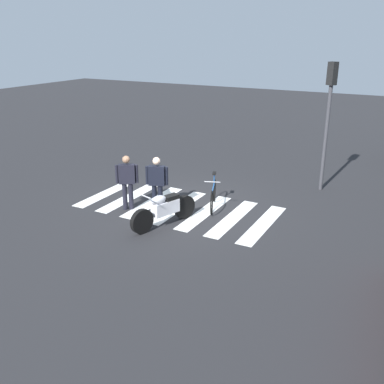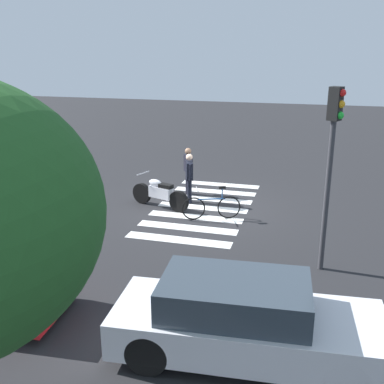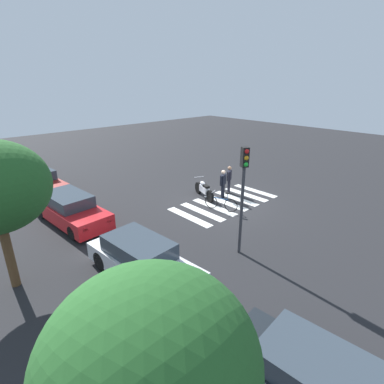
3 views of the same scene
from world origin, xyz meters
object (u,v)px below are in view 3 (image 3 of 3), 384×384
at_px(officer_by_motorcycle, 229,178).
at_px(traffic_light_pole, 243,185).
at_px(officer_on_foot, 223,182).
at_px(car_red_convertible, 71,209).
at_px(car_white_van, 142,260).
at_px(police_motorcycle, 204,190).
at_px(leaning_bicycle, 221,203).
at_px(car_maroon_wagon, 38,182).
at_px(car_blue_hatchback, 13,163).

relative_size(officer_by_motorcycle, traffic_light_pole, 0.40).
bearing_deg(officer_on_foot, traffic_light_pole, 138.10).
xyz_separation_m(officer_on_foot, officer_by_motorcycle, (0.28, -0.86, 0.00)).
xyz_separation_m(car_red_convertible, traffic_light_pole, (-6.99, -3.70, 2.12)).
height_order(officer_on_foot, traffic_light_pole, traffic_light_pole).
xyz_separation_m(car_white_van, traffic_light_pole, (-1.24, -3.61, 2.13)).
relative_size(police_motorcycle, leaning_bicycle, 1.26).
bearing_deg(car_maroon_wagon, officer_by_motorcycle, -133.63).
relative_size(car_blue_hatchback, traffic_light_pole, 1.00).
xyz_separation_m(car_maroon_wagon, traffic_light_pole, (-12.30, -3.49, 2.12)).
xyz_separation_m(police_motorcycle, traffic_light_pole, (-5.02, 3.10, 2.32)).
distance_m(leaning_bicycle, officer_by_motorcycle, 2.60).
bearing_deg(police_motorcycle, car_maroon_wagon, 42.13).
distance_m(officer_by_motorcycle, car_red_convertible, 8.72).
height_order(police_motorcycle, car_white_van, car_white_van).
bearing_deg(officer_on_foot, leaning_bicycle, 128.88).
distance_m(car_white_van, car_blue_hatchback, 17.07).
relative_size(car_white_van, car_blue_hatchback, 1.09).
distance_m(leaning_bicycle, car_red_convertible, 7.27).
bearing_deg(officer_by_motorcycle, leaning_bicycle, 121.71).
xyz_separation_m(leaning_bicycle, car_white_van, (-1.95, 6.11, 0.27)).
height_order(officer_on_foot, car_red_convertible, officer_on_foot).
xyz_separation_m(leaning_bicycle, car_maroon_wagon, (9.11, 5.99, 0.28)).
bearing_deg(officer_on_foot, car_white_van, 112.06).
relative_size(leaning_bicycle, traffic_light_pole, 0.40).
bearing_deg(car_red_convertible, leaning_bicycle, -121.52).
height_order(car_white_van, car_blue_hatchback, car_white_van).
height_order(car_blue_hatchback, traffic_light_pole, traffic_light_pole).
relative_size(leaning_bicycle, car_maroon_wagon, 0.35).
bearing_deg(car_blue_hatchback, car_red_convertible, 178.33).
height_order(leaning_bicycle, officer_on_foot, officer_on_foot).
bearing_deg(traffic_light_pole, officer_on_foot, -41.90).
distance_m(officer_on_foot, car_maroon_wagon, 10.88).
distance_m(car_blue_hatchback, traffic_light_pole, 18.75).
bearing_deg(leaning_bicycle, car_blue_hatchback, 21.21).
bearing_deg(leaning_bicycle, car_maroon_wagon, 33.33).
height_order(car_red_convertible, car_maroon_wagon, car_maroon_wagon).
distance_m(leaning_bicycle, traffic_light_pole, 4.71).
bearing_deg(car_blue_hatchback, car_maroon_wagon, 178.81).
distance_m(police_motorcycle, officer_by_motorcycle, 1.71).
relative_size(officer_by_motorcycle, car_white_van, 0.37).
bearing_deg(police_motorcycle, officer_by_motorcycle, -107.48).
bearing_deg(car_blue_hatchback, traffic_light_pole, -169.58).
relative_size(car_maroon_wagon, traffic_light_pole, 1.14).
relative_size(car_white_van, car_maroon_wagon, 0.95).
bearing_deg(car_white_van, car_red_convertible, 0.90).
xyz_separation_m(police_motorcycle, car_red_convertible, (1.97, 6.79, 0.20)).
bearing_deg(leaning_bicycle, officer_on_foot, -51.12).
xyz_separation_m(car_white_van, car_blue_hatchback, (17.07, -0.24, -0.05)).
bearing_deg(car_maroon_wagon, car_blue_hatchback, -1.19).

